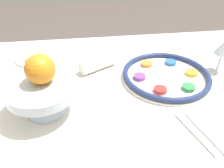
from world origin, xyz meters
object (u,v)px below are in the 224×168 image
(bread_plate, at_px, (37,56))
(napkin_roll, at_px, (97,64))
(fruit_stand, at_px, (42,91))
(orange_fruit, at_px, (40,69))
(wine_glass, at_px, (224,48))
(seder_plate, at_px, (166,75))

(bread_plate, xyz_separation_m, napkin_roll, (-0.26, 0.14, 0.02))
(fruit_stand, bearing_deg, orange_fruit, -107.65)
(wine_glass, bearing_deg, orange_fruit, 12.13)
(orange_fruit, relative_size, napkin_roll, 0.56)
(orange_fruit, bearing_deg, wine_glass, -167.87)
(seder_plate, relative_size, fruit_stand, 1.57)
(napkin_roll, bearing_deg, fruit_stand, 52.07)
(napkin_roll, bearing_deg, seder_plate, 157.55)
(seder_plate, height_order, napkin_roll, napkin_roll)
(bread_plate, bearing_deg, seder_plate, 154.94)
(orange_fruit, bearing_deg, seder_plate, -165.14)
(wine_glass, relative_size, orange_fruit, 1.59)
(seder_plate, bearing_deg, fruit_stand, 16.25)
(fruit_stand, distance_m, orange_fruit, 0.07)
(seder_plate, distance_m, napkin_roll, 0.28)
(fruit_stand, xyz_separation_m, napkin_roll, (-0.18, -0.23, -0.06))
(seder_plate, bearing_deg, napkin_roll, -22.45)
(seder_plate, bearing_deg, bread_plate, -25.06)
(seder_plate, height_order, fruit_stand, fruit_stand)
(wine_glass, distance_m, bread_plate, 0.78)
(orange_fruit, xyz_separation_m, bread_plate, (0.09, -0.36, -0.14))
(seder_plate, relative_size, wine_glass, 2.41)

